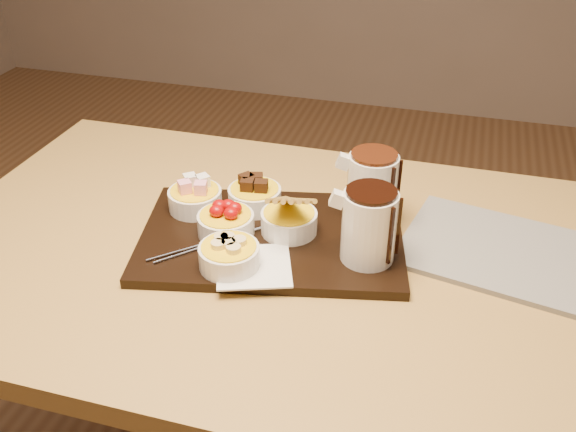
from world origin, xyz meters
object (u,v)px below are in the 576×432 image
(bowl_strawberries, at_px, (226,224))
(pitcher_milk_chocolate, at_px, (372,187))
(pitcher_dark_chocolate, at_px, (369,227))
(dining_table, at_px, (263,289))
(serving_board, at_px, (272,238))
(newspaper, at_px, (494,250))

(bowl_strawberries, distance_m, pitcher_milk_chocolate, 0.27)
(pitcher_dark_chocolate, bearing_deg, bowl_strawberries, 167.35)
(dining_table, bearing_deg, serving_board, 47.16)
(bowl_strawberries, height_order, pitcher_dark_chocolate, pitcher_dark_chocolate)
(bowl_strawberries, distance_m, newspaper, 0.47)
(pitcher_dark_chocolate, bearing_deg, serving_board, 160.02)
(serving_board, distance_m, newspaper, 0.39)
(bowl_strawberries, distance_m, pitcher_dark_chocolate, 0.25)
(dining_table, bearing_deg, pitcher_dark_chocolate, -2.81)
(serving_board, bearing_deg, dining_table, -144.81)
(pitcher_dark_chocolate, relative_size, pitcher_milk_chocolate, 1.00)
(dining_table, height_order, serving_board, serving_board)
(dining_table, distance_m, pitcher_milk_chocolate, 0.27)
(dining_table, relative_size, serving_board, 2.61)
(pitcher_milk_chocolate, distance_m, newspaper, 0.24)
(dining_table, distance_m, pitcher_dark_chocolate, 0.26)
(serving_board, relative_size, newspaper, 1.51)
(serving_board, xyz_separation_m, pitcher_dark_chocolate, (0.17, -0.02, 0.07))
(bowl_strawberries, bearing_deg, pitcher_dark_chocolate, -0.68)
(newspaper, bearing_deg, pitcher_dark_chocolate, -142.48)
(bowl_strawberries, xyz_separation_m, pitcher_dark_chocolate, (0.25, -0.00, 0.04))
(bowl_strawberries, bearing_deg, serving_board, 15.55)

